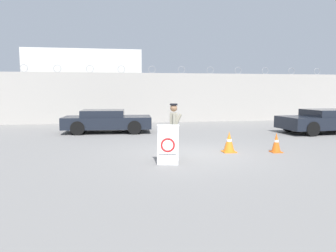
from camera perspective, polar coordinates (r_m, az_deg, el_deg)
ground_plane at (r=10.63m, az=4.42°, el=-5.00°), size 90.00×90.00×0.00m
perimeter_wall at (r=21.43m, az=-2.80°, el=4.94°), size 36.00×0.30×3.65m
building_block at (r=26.54m, az=-13.82°, el=6.75°), size 7.79×7.97×4.83m
barricade_sign at (r=9.27m, az=0.02°, el=-3.18°), size 0.72×0.77×1.11m
security_guard at (r=9.75m, az=1.01°, el=-0.50°), size 0.45×0.60×1.68m
traffic_cone_near at (r=11.18m, az=10.60°, el=-2.75°), size 0.44×0.44×0.69m
traffic_cone_mid at (r=11.54m, az=18.33°, el=-2.77°), size 0.35×0.35×0.66m
parked_car_front_coupe at (r=16.44m, az=-10.61°, el=0.91°), size 4.34×2.17×1.12m
parked_car_far_side at (r=17.68m, az=25.57°, el=0.84°), size 4.35×2.24×1.15m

